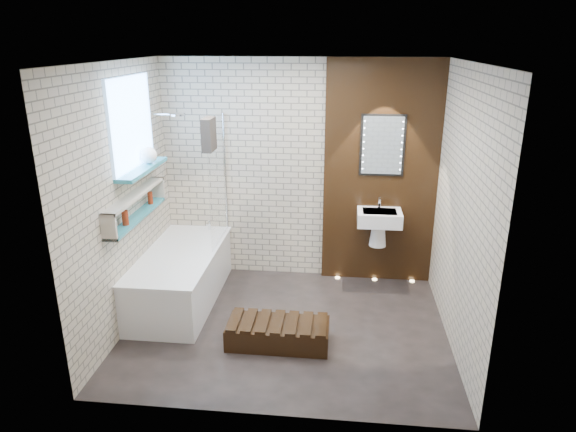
# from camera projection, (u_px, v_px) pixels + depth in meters

# --- Properties ---
(ground) EXTENTS (3.20, 3.20, 0.00)m
(ground) POSITION_uv_depth(u_px,v_px,m) (286.00, 327.00, 5.26)
(ground) COLOR black
(ground) RESTS_ON ground
(room_shell) EXTENTS (3.24, 3.20, 2.60)m
(room_shell) POSITION_uv_depth(u_px,v_px,m) (286.00, 206.00, 4.83)
(room_shell) COLOR #BAAF94
(room_shell) RESTS_ON ground
(walnut_panel) EXTENTS (1.30, 0.06, 2.60)m
(walnut_panel) POSITION_uv_depth(u_px,v_px,m) (380.00, 175.00, 5.93)
(walnut_panel) COLOR black
(walnut_panel) RESTS_ON ground
(clerestory_window) EXTENTS (0.18, 1.00, 0.94)m
(clerestory_window) POSITION_uv_depth(u_px,v_px,m) (133.00, 133.00, 5.12)
(clerestory_window) COLOR #7FADE0
(clerestory_window) RESTS_ON room_shell
(display_niche) EXTENTS (0.14, 1.30, 0.26)m
(display_niche) POSITION_uv_depth(u_px,v_px,m) (136.00, 206.00, 5.16)
(display_niche) COLOR teal
(display_niche) RESTS_ON room_shell
(bathtub) EXTENTS (0.79, 1.74, 0.70)m
(bathtub) POSITION_uv_depth(u_px,v_px,m) (181.00, 276.00, 5.71)
(bathtub) COLOR white
(bathtub) RESTS_ON ground
(bath_screen) EXTENTS (0.01, 0.78, 1.40)m
(bath_screen) POSITION_uv_depth(u_px,v_px,m) (218.00, 181.00, 5.76)
(bath_screen) COLOR white
(bath_screen) RESTS_ON bathtub
(towel) EXTENTS (0.10, 0.26, 0.34)m
(towel) POSITION_uv_depth(u_px,v_px,m) (209.00, 135.00, 5.30)
(towel) COLOR black
(towel) RESTS_ON bath_screen
(shower_head) EXTENTS (0.18, 0.18, 0.02)m
(shower_head) POSITION_uv_depth(u_px,v_px,m) (178.00, 115.00, 5.63)
(shower_head) COLOR silver
(shower_head) RESTS_ON room_shell
(washbasin) EXTENTS (0.50, 0.36, 0.58)m
(washbasin) POSITION_uv_depth(u_px,v_px,m) (379.00, 222.00, 5.91)
(washbasin) COLOR white
(washbasin) RESTS_ON walnut_panel
(led_mirror) EXTENTS (0.50, 0.02, 0.70)m
(led_mirror) POSITION_uv_depth(u_px,v_px,m) (382.00, 145.00, 5.78)
(led_mirror) COLOR black
(led_mirror) RESTS_ON walnut_panel
(walnut_step) EXTENTS (0.97, 0.44, 0.22)m
(walnut_step) POSITION_uv_depth(u_px,v_px,m) (278.00, 334.00, 4.94)
(walnut_step) COLOR black
(walnut_step) RESTS_ON ground
(niche_bottles) EXTENTS (0.06, 0.72, 0.14)m
(niche_bottles) POSITION_uv_depth(u_px,v_px,m) (135.00, 211.00, 5.12)
(niche_bottles) COLOR maroon
(niche_bottles) RESTS_ON display_niche
(sill_vases) EXTENTS (0.17, 0.17, 0.17)m
(sill_vases) POSITION_uv_depth(u_px,v_px,m) (149.00, 155.00, 5.36)
(sill_vases) COLOR white
(sill_vases) RESTS_ON clerestory_window
(floor_uplights) EXTENTS (0.96, 0.06, 0.01)m
(floor_uplights) POSITION_uv_depth(u_px,v_px,m) (375.00, 279.00, 6.29)
(floor_uplights) COLOR #FFD899
(floor_uplights) RESTS_ON ground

